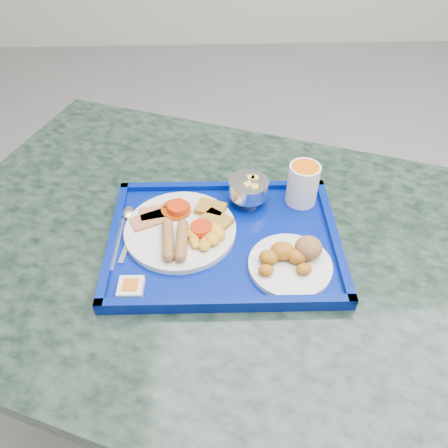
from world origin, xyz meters
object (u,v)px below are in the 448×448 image
(table, at_px, (230,304))
(main_plate, at_px, (184,228))
(bread_plate, at_px, (292,259))
(fruit_bowl, at_px, (249,188))
(juice_cup, at_px, (303,183))
(tray, at_px, (224,240))

(table, bearing_deg, main_plate, 165.74)
(bread_plate, height_order, fruit_bowl, fruit_bowl)
(fruit_bowl, distance_m, juice_cup, 0.12)
(main_plate, xyz_separation_m, bread_plate, (0.20, -0.09, 0.00))
(fruit_bowl, height_order, juice_cup, juice_cup)
(tray, relative_size, main_plate, 2.05)
(tray, bearing_deg, table, -18.67)
(table, distance_m, juice_cup, 0.33)
(bread_plate, relative_size, fruit_bowl, 1.84)
(table, relative_size, main_plate, 6.58)
(main_plate, bearing_deg, bread_plate, -24.73)
(table, xyz_separation_m, juice_cup, (0.16, 0.11, 0.27))
(table, distance_m, bread_plate, 0.27)
(tray, bearing_deg, bread_plate, -31.04)
(main_plate, xyz_separation_m, fruit_bowl, (0.14, 0.09, 0.03))
(fruit_bowl, xyz_separation_m, juice_cup, (0.12, 0.00, 0.01))
(table, bearing_deg, juice_cup, 35.98)
(juice_cup, bearing_deg, table, -144.02)
(table, xyz_separation_m, bread_plate, (0.11, -0.07, 0.24))
(juice_cup, bearing_deg, fruit_bowl, -179.57)
(bread_plate, bearing_deg, juice_cup, 75.61)
(main_plate, height_order, fruit_bowl, fruit_bowl)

